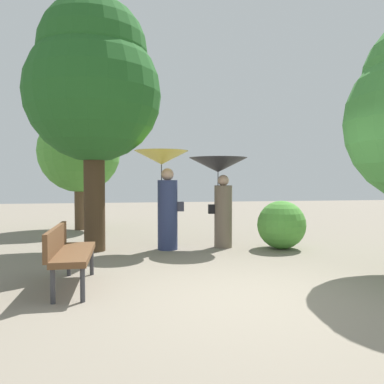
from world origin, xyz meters
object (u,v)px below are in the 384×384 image
at_px(person_right, 220,180).
at_px(tree_mid_left, 79,145).
at_px(tree_near_left, 93,81).
at_px(person_left, 164,181).
at_px(park_bench, 68,250).

height_order(person_right, tree_mid_left, tree_mid_left).
bearing_deg(tree_near_left, person_left, -3.29).
distance_m(person_left, person_right, 1.20).
bearing_deg(person_left, tree_mid_left, 37.01).
bearing_deg(person_left, park_bench, 155.58).
distance_m(person_left, tree_mid_left, 4.28).
xyz_separation_m(person_right, tree_mid_left, (-3.31, 3.53, 1.00)).
relative_size(person_left, person_right, 1.07).
height_order(person_left, tree_mid_left, tree_mid_left).
xyz_separation_m(person_left, person_right, (1.20, 0.05, 0.02)).
height_order(tree_near_left, tree_mid_left, tree_near_left).
bearing_deg(park_bench, person_left, -31.16).
relative_size(person_right, tree_mid_left, 0.51).
relative_size(park_bench, tree_mid_left, 0.39).
height_order(park_bench, tree_near_left, tree_near_left).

